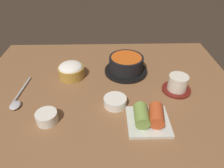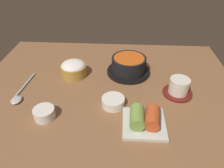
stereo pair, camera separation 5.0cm
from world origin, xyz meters
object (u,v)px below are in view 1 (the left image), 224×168
side_bowl_near (47,117)px  rice_bowl (71,70)px  spoon (17,100)px  kimchi_plate (149,117)px  tea_cup_with_saucer (177,84)px  stone_pot (126,65)px  banchan_cup_center (115,101)px

side_bowl_near → rice_bowl: bearing=80.1°
spoon → side_bowl_near: bearing=-37.7°
rice_bowl → side_bowl_near: (-4.29, -24.62, -1.35)cm
kimchi_plate → spoon: bearing=165.8°
rice_bowl → tea_cup_with_saucer: 41.21cm
stone_pot → rice_bowl: stone_pot is taller
kimchi_plate → rice_bowl: bearing=135.9°
side_bowl_near → banchan_cup_center: bearing=18.4°
tea_cup_with_saucer → side_bowl_near: (-44.24, -14.55, -1.08)cm
rice_bowl → banchan_cup_center: rice_bowl is taller
banchan_cup_center → spoon: banchan_cup_center is taller
kimchi_plate → side_bowl_near: bearing=177.5°
rice_bowl → side_bowl_near: size_ratio=1.54×
rice_bowl → banchan_cup_center: (16.95, -17.55, -1.59)cm
side_bowl_near → spoon: 15.93cm
banchan_cup_center → kimchi_plate: (9.85, -8.43, 0.63)cm
spoon → kimchi_plate: bearing=-14.2°
banchan_cup_center → stone_pot: bearing=75.7°
tea_cup_with_saucer → side_bowl_near: 46.59cm
tea_cup_with_saucer → rice_bowl: bearing=165.8°
rice_bowl → spoon: bearing=-138.5°
rice_bowl → tea_cup_with_saucer: bearing=-14.2°
kimchi_plate → stone_pot: bearing=99.0°
tea_cup_with_saucer → kimchi_plate: bearing=-129.6°
stone_pot → banchan_cup_center: (-5.26, -20.63, -1.87)cm
rice_bowl → banchan_cup_center: bearing=-46.0°
rice_bowl → side_bowl_near: bearing=-99.9°
tea_cup_with_saucer → banchan_cup_center: 24.23cm
tea_cup_with_saucer → spoon: (-56.82, -4.84, -2.31)cm
stone_pot → tea_cup_with_saucer: (17.74, -13.15, -0.55)cm
tea_cup_with_saucer → kimchi_plate: tea_cup_with_saucer is taller
tea_cup_with_saucer → kimchi_plate: (-13.15, -15.91, -0.69)cm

